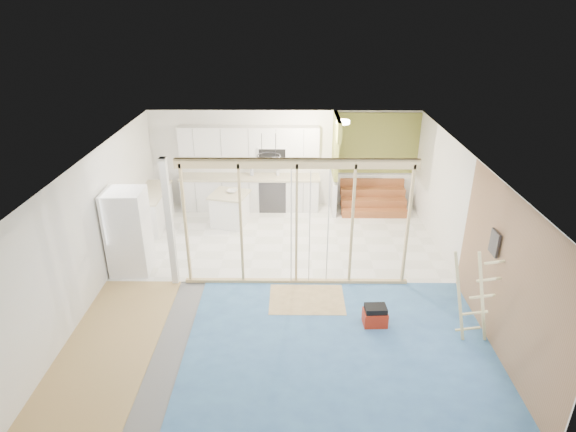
{
  "coord_description": "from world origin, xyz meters",
  "views": [
    {
      "loc": [
        0.22,
        -8.19,
        5.18
      ],
      "look_at": [
        0.13,
        0.6,
        1.2
      ],
      "focal_mm": 30.0,
      "sensor_mm": 36.0,
      "label": 1
    }
  ],
  "objects_px": {
    "ladder": "(474,297)",
    "toolbox": "(375,316)",
    "fridge": "(129,232)",
    "island": "(230,209)"
  },
  "relations": [
    {
      "from": "toolbox",
      "to": "island",
      "type": "bearing_deg",
      "value": 123.83
    },
    {
      "from": "toolbox",
      "to": "fridge",
      "type": "bearing_deg",
      "value": 156.69
    },
    {
      "from": "toolbox",
      "to": "ladder",
      "type": "distance_m",
      "value": 1.65
    },
    {
      "from": "island",
      "to": "toolbox",
      "type": "bearing_deg",
      "value": -39.32
    },
    {
      "from": "fridge",
      "to": "ladder",
      "type": "relative_size",
      "value": 1.08
    },
    {
      "from": "toolbox",
      "to": "ladder",
      "type": "relative_size",
      "value": 0.25
    },
    {
      "from": "ladder",
      "to": "toolbox",
      "type": "bearing_deg",
      "value": 169.53
    },
    {
      "from": "fridge",
      "to": "island",
      "type": "height_order",
      "value": "fridge"
    },
    {
      "from": "fridge",
      "to": "island",
      "type": "xyz_separation_m",
      "value": [
        1.75,
        2.25,
        -0.47
      ]
    },
    {
      "from": "fridge",
      "to": "toolbox",
      "type": "distance_m",
      "value": 5.1
    }
  ]
}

